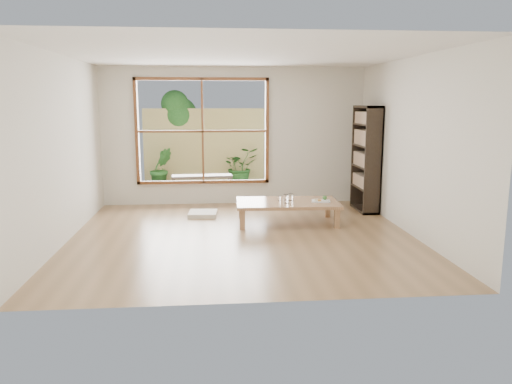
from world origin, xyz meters
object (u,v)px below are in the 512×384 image
(bookshelf, at_px, (366,159))
(garden_bench, at_px, (202,178))
(low_table, at_px, (287,204))
(food_tray, at_px, (322,200))

(bookshelf, bearing_deg, garden_bench, 149.18)
(low_table, distance_m, garden_bench, 2.98)
(food_tray, xyz_separation_m, garden_bench, (-1.97, 2.69, -0.02))
(bookshelf, relative_size, garden_bench, 1.47)
(bookshelf, distance_m, garden_bench, 3.51)
(food_tray, height_order, garden_bench, food_tray)
(low_table, xyz_separation_m, bookshelf, (1.55, 0.84, 0.63))
(bookshelf, height_order, garden_bench, bookshelf)
(garden_bench, bearing_deg, bookshelf, -34.59)
(low_table, distance_m, food_tray, 0.56)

